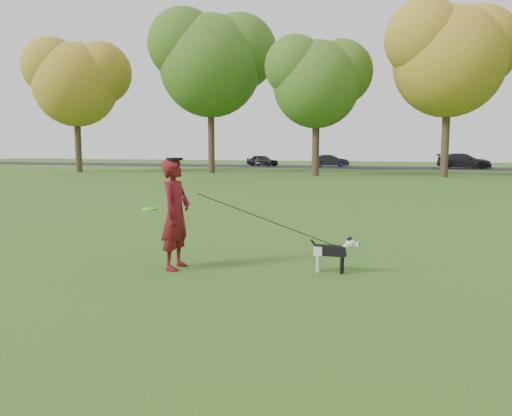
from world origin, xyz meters
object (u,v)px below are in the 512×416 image
(man, at_px, (176,214))
(car_mid, at_px, (330,161))
(car_left, at_px, (262,160))
(dog, at_px, (334,250))
(car_right, at_px, (464,161))

(man, xyz_separation_m, car_mid, (-4.03, 40.10, -0.27))
(man, distance_m, car_left, 41.50)
(man, bearing_deg, car_mid, 5.37)
(man, relative_size, car_left, 0.54)
(car_left, distance_m, car_mid, 6.66)
(dog, bearing_deg, man, -168.66)
(man, height_order, car_right, man)
(car_left, bearing_deg, man, -146.71)
(man, distance_m, car_mid, 40.30)
(dog, bearing_deg, car_left, 108.29)
(car_right, bearing_deg, man, 173.35)
(car_mid, relative_size, car_right, 0.77)
(man, relative_size, car_right, 0.38)
(dog, distance_m, car_left, 41.73)
(dog, height_order, car_right, car_right)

